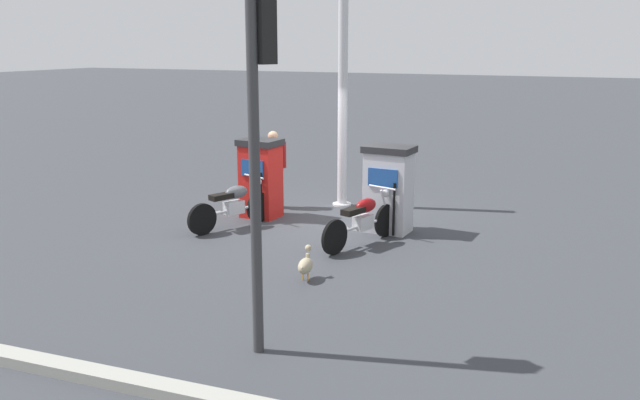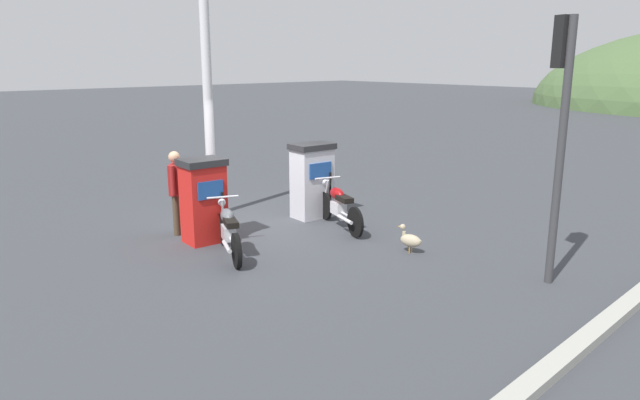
{
  "view_description": "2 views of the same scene",
  "coord_description": "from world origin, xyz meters",
  "px_view_note": "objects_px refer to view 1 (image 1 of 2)",
  "views": [
    {
      "loc": [
        11.34,
        4.9,
        3.39
      ],
      "look_at": [
        0.98,
        0.36,
        0.7
      ],
      "focal_mm": 37.45,
      "sensor_mm": 36.0,
      "label": 1
    },
    {
      "loc": [
        9.19,
        -6.6,
        3.28
      ],
      "look_at": [
        1.61,
        0.16,
        0.83
      ],
      "focal_mm": 32.78,
      "sensor_mm": 36.0,
      "label": 2
    }
  ],
  "objects_px": {
    "attendant_person": "(273,164)",
    "roadside_traffic_light": "(259,115)",
    "fuel_pump_near": "(261,178)",
    "canopy_support_pole": "(343,97)",
    "motorcycle_near_pump": "(233,205)",
    "fuel_pump_far": "(388,189)",
    "motorcycle_far_pump": "(362,219)",
    "wandering_duck": "(306,265)"
  },
  "relations": [
    {
      "from": "attendant_person",
      "to": "roadside_traffic_light",
      "type": "height_order",
      "value": "roadside_traffic_light"
    },
    {
      "from": "fuel_pump_near",
      "to": "canopy_support_pole",
      "type": "relative_size",
      "value": 0.33
    },
    {
      "from": "roadside_traffic_light",
      "to": "fuel_pump_far",
      "type": "bearing_deg",
      "value": -177.6
    },
    {
      "from": "fuel_pump_far",
      "to": "wandering_duck",
      "type": "xyz_separation_m",
      "value": [
        2.93,
        -0.29,
        -0.57
      ]
    },
    {
      "from": "roadside_traffic_light",
      "to": "canopy_support_pole",
      "type": "relative_size",
      "value": 0.82
    },
    {
      "from": "motorcycle_far_pump",
      "to": "roadside_traffic_light",
      "type": "relative_size",
      "value": 0.49
    },
    {
      "from": "attendant_person",
      "to": "wandering_duck",
      "type": "xyz_separation_m",
      "value": [
        3.72,
        2.46,
        -0.68
      ]
    },
    {
      "from": "fuel_pump_near",
      "to": "canopy_support_pole",
      "type": "bearing_deg",
      "value": 144.23
    },
    {
      "from": "motorcycle_far_pump",
      "to": "canopy_support_pole",
      "type": "height_order",
      "value": "canopy_support_pole"
    },
    {
      "from": "fuel_pump_near",
      "to": "motorcycle_far_pump",
      "type": "height_order",
      "value": "fuel_pump_near"
    },
    {
      "from": "canopy_support_pole",
      "to": "attendant_person",
      "type": "bearing_deg",
      "value": -58.68
    },
    {
      "from": "fuel_pump_near",
      "to": "fuel_pump_far",
      "type": "relative_size",
      "value": 0.98
    },
    {
      "from": "motorcycle_far_pump",
      "to": "attendant_person",
      "type": "distance_m",
      "value": 3.17
    },
    {
      "from": "fuel_pump_near",
      "to": "fuel_pump_far",
      "type": "xyz_separation_m",
      "value": [
        -0.0,
        2.62,
        0.02
      ]
    },
    {
      "from": "fuel_pump_far",
      "to": "motorcycle_near_pump",
      "type": "relative_size",
      "value": 0.89
    },
    {
      "from": "motorcycle_far_pump",
      "to": "canopy_support_pole",
      "type": "bearing_deg",
      "value": -151.18
    },
    {
      "from": "attendant_person",
      "to": "roadside_traffic_light",
      "type": "relative_size",
      "value": 0.41
    },
    {
      "from": "canopy_support_pole",
      "to": "motorcycle_far_pump",
      "type": "bearing_deg",
      "value": 28.82
    },
    {
      "from": "fuel_pump_far",
      "to": "roadside_traffic_light",
      "type": "relative_size",
      "value": 0.41
    },
    {
      "from": "attendant_person",
      "to": "roadside_traffic_light",
      "type": "bearing_deg",
      "value": 26.5
    },
    {
      "from": "fuel_pump_near",
      "to": "motorcycle_near_pump",
      "type": "xyz_separation_m",
      "value": [
        0.93,
        -0.09,
        -0.35
      ]
    },
    {
      "from": "fuel_pump_far",
      "to": "roadside_traffic_light",
      "type": "bearing_deg",
      "value": 2.4
    },
    {
      "from": "fuel_pump_near",
      "to": "roadside_traffic_light",
      "type": "height_order",
      "value": "roadside_traffic_light"
    },
    {
      "from": "motorcycle_near_pump",
      "to": "motorcycle_far_pump",
      "type": "relative_size",
      "value": 0.93
    },
    {
      "from": "attendant_person",
      "to": "motorcycle_far_pump",
      "type": "bearing_deg",
      "value": 56.18
    },
    {
      "from": "roadside_traffic_light",
      "to": "canopy_support_pole",
      "type": "height_order",
      "value": "canopy_support_pole"
    },
    {
      "from": "fuel_pump_far",
      "to": "attendant_person",
      "type": "xyz_separation_m",
      "value": [
        -0.79,
        -2.75,
        0.12
      ]
    },
    {
      "from": "fuel_pump_far",
      "to": "motorcycle_near_pump",
      "type": "bearing_deg",
      "value": -71.07
    },
    {
      "from": "fuel_pump_far",
      "to": "canopy_support_pole",
      "type": "height_order",
      "value": "canopy_support_pole"
    },
    {
      "from": "fuel_pump_near",
      "to": "motorcycle_far_pump",
      "type": "distance_m",
      "value": 2.68
    },
    {
      "from": "fuel_pump_far",
      "to": "motorcycle_near_pump",
      "type": "xyz_separation_m",
      "value": [
        0.93,
        -2.71,
        -0.36
      ]
    },
    {
      "from": "wandering_duck",
      "to": "canopy_support_pole",
      "type": "xyz_separation_m",
      "value": [
        -4.47,
        -1.22,
        2.05
      ]
    },
    {
      "from": "fuel_pump_near",
      "to": "canopy_support_pole",
      "type": "height_order",
      "value": "canopy_support_pole"
    },
    {
      "from": "fuel_pump_far",
      "to": "canopy_support_pole",
      "type": "xyz_separation_m",
      "value": [
        -1.54,
        -1.51,
        1.48
      ]
    },
    {
      "from": "motorcycle_far_pump",
      "to": "wandering_duck",
      "type": "relative_size",
      "value": 3.88
    },
    {
      "from": "wandering_duck",
      "to": "canopy_support_pole",
      "type": "bearing_deg",
      "value": -164.72
    },
    {
      "from": "wandering_duck",
      "to": "attendant_person",
      "type": "bearing_deg",
      "value": -146.58
    },
    {
      "from": "attendant_person",
      "to": "motorcycle_near_pump",
      "type": "bearing_deg",
      "value": 1.33
    },
    {
      "from": "attendant_person",
      "to": "wandering_duck",
      "type": "distance_m",
      "value": 4.51
    },
    {
      "from": "attendant_person",
      "to": "wandering_duck",
      "type": "height_order",
      "value": "attendant_person"
    },
    {
      "from": "motorcycle_far_pump",
      "to": "wandering_duck",
      "type": "height_order",
      "value": "motorcycle_far_pump"
    },
    {
      "from": "fuel_pump_far",
      "to": "canopy_support_pole",
      "type": "relative_size",
      "value": 0.33
    }
  ]
}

